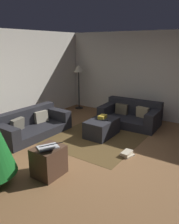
# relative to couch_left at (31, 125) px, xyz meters

# --- Properties ---
(ground_plane) EXTENTS (6.40, 6.40, 0.00)m
(ground_plane) POSITION_rel_couch_left_xyz_m (-0.11, -2.25, -0.24)
(ground_plane) COLOR brown
(rear_partition) EXTENTS (6.40, 0.12, 2.60)m
(rear_partition) POSITION_rel_couch_left_xyz_m (-0.11, 0.89, 1.06)
(rear_partition) COLOR silver
(rear_partition) RESTS_ON ground_plane
(corner_partition) EXTENTS (0.12, 6.40, 2.60)m
(corner_partition) POSITION_rel_couch_left_xyz_m (3.03, -2.25, 1.06)
(corner_partition) COLOR silver
(corner_partition) RESTS_ON ground_plane
(couch_left) EXTENTS (1.92, 0.97, 0.63)m
(couch_left) POSITION_rel_couch_left_xyz_m (0.00, 0.00, 0.00)
(couch_left) COLOR #26262B
(couch_left) RESTS_ON ground_plane
(couch_right) EXTENTS (1.03, 1.65, 0.68)m
(couch_right) POSITION_rel_couch_left_xyz_m (2.14, -1.79, 0.02)
(couch_right) COLOR #26262B
(couch_right) RESTS_ON ground_plane
(ottoman) EXTENTS (0.91, 0.57, 0.42)m
(ottoman) POSITION_rel_couch_left_xyz_m (0.93, -1.55, -0.03)
(ottoman) COLOR #26262B
(ottoman) RESTS_ON ground_plane
(gift_box) EXTENTS (0.25, 0.17, 0.08)m
(gift_box) POSITION_rel_couch_left_xyz_m (1.02, -1.50, 0.22)
(gift_box) COLOR gold
(gift_box) RESTS_ON ottoman
(tv_remote) EXTENTS (0.13, 0.16, 0.02)m
(tv_remote) POSITION_rel_couch_left_xyz_m (0.90, -1.64, 0.19)
(tv_remote) COLOR black
(tv_remote) RESTS_ON ottoman
(side_table) EXTENTS (0.52, 0.44, 0.52)m
(side_table) POSITION_rel_couch_left_xyz_m (-1.10, -1.70, 0.02)
(side_table) COLOR #4C3323
(side_table) RESTS_ON ground_plane
(laptop) EXTENTS (0.49, 0.50, 0.18)m
(laptop) POSITION_rel_couch_left_xyz_m (-1.13, -1.75, 0.33)
(laptop) COLOR silver
(laptop) RESTS_ON side_table
(book_stack) EXTENTS (0.30, 0.28, 0.09)m
(book_stack) POSITION_rel_couch_left_xyz_m (0.32, -2.54, -0.20)
(book_stack) COLOR beige
(book_stack) RESTS_ON ground_plane
(corner_lamp) EXTENTS (0.36, 0.36, 1.54)m
(corner_lamp) POSITION_rel_couch_left_xyz_m (2.62, 0.44, 1.07)
(corner_lamp) COLOR black
(corner_lamp) RESTS_ON ground_plane
(area_rug) EXTENTS (2.60, 2.00, 0.01)m
(area_rug) POSITION_rel_couch_left_xyz_m (0.93, -1.55, -0.24)
(area_rug) COLOR brown
(area_rug) RESTS_ON ground_plane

